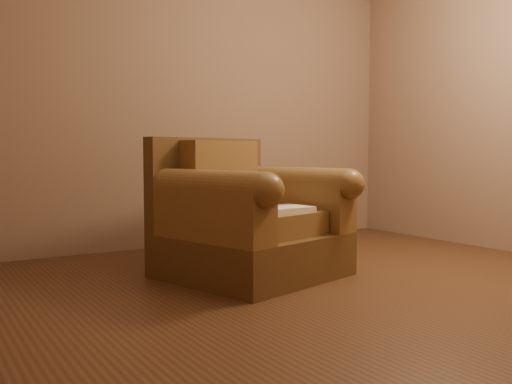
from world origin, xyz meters
TOP-DOWN VIEW (x-y plane):
  - floor at (0.00, 0.00)m, footprint 4.00×4.00m
  - armchair at (-0.32, 0.66)m, footprint 1.25×1.21m
  - teddy_bear at (-0.35, 0.74)m, footprint 0.17×0.20m
  - guidebook at (-0.24, 0.41)m, footprint 0.46×0.30m
  - side_table at (0.65, 0.94)m, footprint 0.37×0.37m

SIDE VIEW (x-z plane):
  - floor at x=0.00m, z-range 0.00..0.00m
  - side_table at x=0.65m, z-range 0.02..0.53m
  - armchair at x=-0.32m, z-range -0.10..0.82m
  - guidebook at x=-0.24m, z-range 0.44..0.47m
  - teddy_bear at x=-0.35m, z-range 0.41..0.65m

